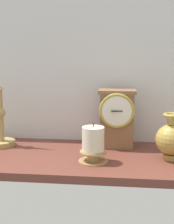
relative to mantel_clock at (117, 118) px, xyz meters
The scene contains 5 objects.
ground_plane 17.44cm from the mantel_clock, 132.77° to the right, with size 100.00×36.00×2.40cm, color brown.
back_wall 25.36cm from the mantel_clock, 134.37° to the left, with size 120.00×2.00×65.00cm, color silver.
mantel_clock is the anchor object (origin of this frame).
brass_vase_bulbous 20.25cm from the mantel_clock, 33.25° to the right, with size 9.33×9.33×14.33cm.
pillar_candle_front 17.78cm from the mantel_clock, 112.95° to the right, with size 8.86×8.86×11.90cm.
Camera 1 is at (10.54, -96.70, 32.09)cm, focal length 50.91 mm.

